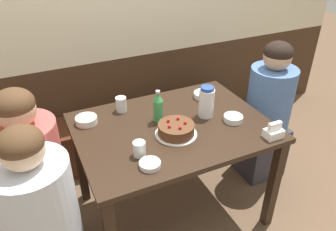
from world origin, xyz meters
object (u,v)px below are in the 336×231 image
at_px(birthday_cake, 176,129).
at_px(water_pitcher, 206,102).
at_px(bowl_rice_small, 150,164).
at_px(glass_water_tall, 121,104).
at_px(bench_seat, 133,131).
at_px(bowl_side_dish, 86,120).
at_px(soju_bottle, 158,107).
at_px(glass_tumbler_short, 139,149).
at_px(person_teal_shirt, 43,222).
at_px(napkin_holder, 274,132).
at_px(person_pale_blue_shirt, 267,114).
at_px(bowl_sauce_shallow, 204,95).
at_px(person_grey_tee, 35,182).
at_px(bowl_soup_white, 233,118).

relative_size(birthday_cake, water_pitcher, 1.21).
relative_size(bowl_rice_small, glass_water_tall, 1.13).
distance_m(bench_seat, bowl_side_dish, 0.95).
distance_m(birthday_cake, soju_bottle, 0.21).
distance_m(bench_seat, glass_tumbler_short, 1.23).
bearing_deg(person_teal_shirt, napkin_holder, -4.49).
bearing_deg(glass_tumbler_short, person_pale_blue_shirt, 13.36).
relative_size(bowl_side_dish, bowl_sauce_shallow, 0.95).
bearing_deg(bowl_rice_small, birthday_cake, 38.95).
height_order(soju_bottle, bowl_sauce_shallow, soju_bottle).
relative_size(birthday_cake, bowl_rice_small, 2.22).
bearing_deg(bowl_side_dish, bench_seat, 48.63).
height_order(birthday_cake, person_pale_blue_shirt, person_pale_blue_shirt).
distance_m(person_teal_shirt, person_pale_blue_shirt, 1.79).
bearing_deg(person_grey_tee, person_pale_blue_shirt, 1.78).
bearing_deg(person_teal_shirt, bench_seat, 51.51).
xyz_separation_m(bowl_rice_small, glass_water_tall, (0.05, 0.63, 0.04)).
bearing_deg(person_teal_shirt, bowl_soup_white, 6.89).
relative_size(birthday_cake, person_pale_blue_shirt, 0.22).
height_order(bowl_soup_white, person_grey_tee, person_grey_tee).
bearing_deg(glass_tumbler_short, bowl_sauce_shallow, 33.13).
height_order(soju_bottle, glass_water_tall, soju_bottle).
xyz_separation_m(soju_bottle, person_grey_tee, (-0.81, -0.06, -0.28)).
height_order(bowl_side_dish, person_grey_tee, person_grey_tee).
height_order(water_pitcher, napkin_holder, water_pitcher).
distance_m(bowl_rice_small, glass_tumbler_short, 0.12).
bearing_deg(napkin_holder, bowl_side_dish, 146.91).
relative_size(bench_seat, water_pitcher, 8.75).
xyz_separation_m(bench_seat, bowl_soup_white, (0.38, -0.95, 0.57)).
bearing_deg(bowl_soup_white, bowl_sauce_shallow, 90.97).
bearing_deg(bowl_side_dish, glass_tumbler_short, -67.57).
distance_m(glass_tumbler_short, person_grey_tee, 0.65).
height_order(soju_bottle, bowl_rice_small, soju_bottle).
height_order(bench_seat, bowl_sauce_shallow, bowl_sauce_shallow).
height_order(soju_bottle, person_grey_tee, person_grey_tee).
xyz_separation_m(napkin_holder, person_pale_blue_shirt, (0.38, 0.46, -0.23)).
height_order(glass_water_tall, person_pale_blue_shirt, person_pale_blue_shirt).
bearing_deg(bowl_sauce_shallow, glass_tumbler_short, -146.87).
distance_m(napkin_holder, glass_water_tall, 1.02).
bearing_deg(bowl_soup_white, person_pale_blue_shirt, 22.45).
bearing_deg(glass_tumbler_short, water_pitcher, 20.74).
distance_m(water_pitcher, napkin_holder, 0.47).
bearing_deg(water_pitcher, birthday_cake, -157.82).
relative_size(water_pitcher, glass_tumbler_short, 2.43).
relative_size(water_pitcher, bowl_rice_small, 1.84).
distance_m(bench_seat, person_pale_blue_shirt, 1.21).
bearing_deg(birthday_cake, bowl_sauce_shallow, 40.77).
height_order(soju_bottle, bowl_soup_white, soju_bottle).
relative_size(water_pitcher, napkin_holder, 1.97).
distance_m(birthday_cake, water_pitcher, 0.31).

